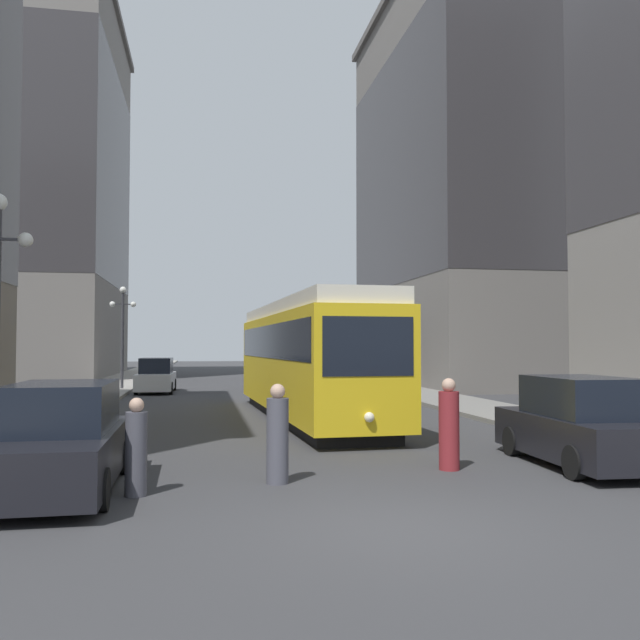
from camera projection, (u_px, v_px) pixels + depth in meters
name	position (u px, v px, depth m)	size (l,w,h in m)	color
ground_plane	(401.00, 528.00, 8.94)	(200.00, 200.00, 0.00)	#38383A
sidewalk_left	(125.00, 380.00, 46.89)	(3.25, 120.00, 0.15)	gray
sidewalk_right	(344.00, 378.00, 49.68)	(3.25, 120.00, 0.15)	gray
streetcar	(306.00, 356.00, 22.50)	(3.28, 14.65, 3.89)	black
transit_bus	(314.00, 354.00, 40.42)	(2.69, 12.65, 3.45)	black
parked_car_left_near	(61.00, 441.00, 11.20)	(1.94, 4.80, 1.82)	black
parked_car_left_mid	(156.00, 376.00, 35.04)	(1.96, 4.85, 1.82)	black
parked_car_right_far	(580.00, 425.00, 13.59)	(2.05, 4.52, 1.82)	black
pedestrian_crossing_near	(449.00, 427.00, 13.18)	(0.40, 0.40, 1.81)	maroon
pedestrian_crossing_far	(136.00, 450.00, 10.88)	(0.36, 0.36, 1.60)	#4C4C56
pedestrian_on_sidewalk	(278.00, 437.00, 11.88)	(0.40, 0.40, 1.77)	#4C4C56
lamp_post_left_far	(123.00, 321.00, 36.24)	(1.41, 0.36, 5.54)	#333338
building_left_midblock	(32.00, 185.00, 52.63)	(13.38, 20.77, 29.43)	slate
building_right_midblock	(501.00, 184.00, 44.69)	(15.86, 20.43, 25.93)	slate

